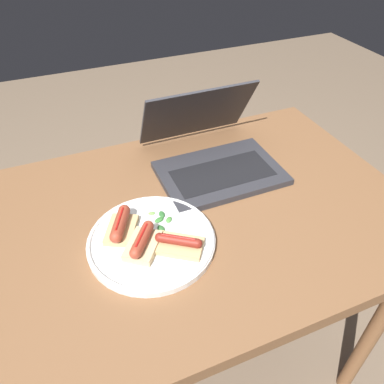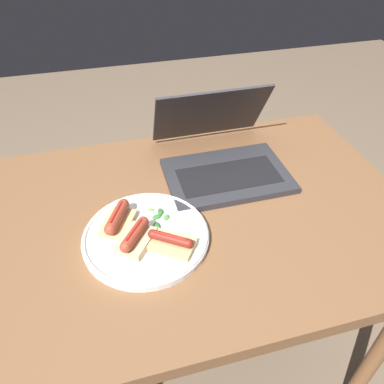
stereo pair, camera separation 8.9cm
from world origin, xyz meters
name	(u,v)px [view 1 (the left image)]	position (x,y,z in m)	size (l,w,h in m)	color
ground_plane	(200,356)	(0.00, 0.00, 0.00)	(6.00, 6.00, 0.00)	#75604C
desk	(204,232)	(0.00, 0.00, 0.69)	(1.04, 0.74, 0.78)	brown
laptop	(213,155)	(0.10, 0.15, 0.82)	(0.33, 0.34, 0.21)	#2D2D33
plate	(152,240)	(-0.16, -0.06, 0.79)	(0.29, 0.29, 0.02)	white
sausage_toast_left	(179,244)	(-0.11, -0.11, 0.81)	(0.12, 0.11, 0.04)	tan
sausage_toast_middle	(142,243)	(-0.18, -0.08, 0.81)	(0.10, 0.11, 0.05)	#D6B784
sausage_toast_right	(121,226)	(-0.21, -0.02, 0.81)	(0.10, 0.11, 0.04)	tan
salad_pile	(161,221)	(-0.12, -0.02, 0.80)	(0.05, 0.08, 0.01)	#387A33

